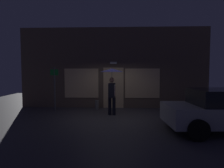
# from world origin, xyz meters

# --- Properties ---
(ground_plane) EXTENTS (18.00, 18.00, 0.00)m
(ground_plane) POSITION_xyz_m (0.00, 0.00, 0.00)
(ground_plane) COLOR #423F44
(building_facade) EXTENTS (10.22, 0.48, 4.37)m
(building_facade) POSITION_xyz_m (-0.00, 2.35, 2.16)
(building_facade) COLOR brown
(building_facade) RESTS_ON ground
(person_with_umbrella) EXTENTS (1.05, 1.05, 2.14)m
(person_with_umbrella) POSITION_xyz_m (-0.01, 0.43, 1.60)
(person_with_umbrella) COLOR black
(person_with_umbrella) RESTS_ON ground
(street_sign_post) EXTENTS (0.40, 0.07, 2.20)m
(street_sign_post) POSITION_xyz_m (-2.91, 1.16, 1.26)
(street_sign_post) COLOR #595B60
(street_sign_post) RESTS_ON ground
(sidewalk_bollard) EXTENTS (0.20, 0.20, 0.48)m
(sidewalk_bollard) POSITION_xyz_m (-0.85, 1.68, 0.24)
(sidewalk_bollard) COLOR slate
(sidewalk_bollard) RESTS_ON ground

